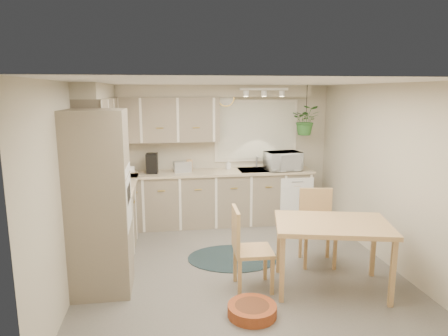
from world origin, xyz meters
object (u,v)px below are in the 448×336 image
at_px(dining_table, 331,255).
at_px(pet_bed, 252,310).
at_px(braided_rug, 233,258).
at_px(chair_left, 253,249).
at_px(chair_back, 318,228).
at_px(microwave, 283,159).

height_order(dining_table, pet_bed, dining_table).
bearing_deg(pet_bed, braided_rug, 88.00).
bearing_deg(chair_left, chair_back, 120.55).
height_order(chair_left, braided_rug, chair_left).
xyz_separation_m(chair_left, pet_bed, (-0.14, -0.59, -0.43)).
distance_m(chair_left, microwave, 2.60).
xyz_separation_m(dining_table, braided_rug, (-0.99, 1.01, -0.40)).
relative_size(chair_left, microwave, 1.66).
bearing_deg(microwave, pet_bed, -120.38).
height_order(chair_back, microwave, microwave).
relative_size(dining_table, chair_back, 1.30).
bearing_deg(microwave, chair_back, -99.25).
distance_m(dining_table, braided_rug, 1.47).
bearing_deg(chair_left, braided_rug, -171.97).
distance_m(chair_back, microwave, 1.87).
xyz_separation_m(dining_table, microwave, (0.14, 2.44, 0.73)).
bearing_deg(dining_table, braided_rug, 134.43).
bearing_deg(braided_rug, dining_table, -45.57).
relative_size(braided_rug, microwave, 2.15).
xyz_separation_m(chair_back, microwave, (0.03, 1.76, 0.64)).
height_order(dining_table, chair_left, chair_left).
relative_size(chair_left, pet_bed, 1.91).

